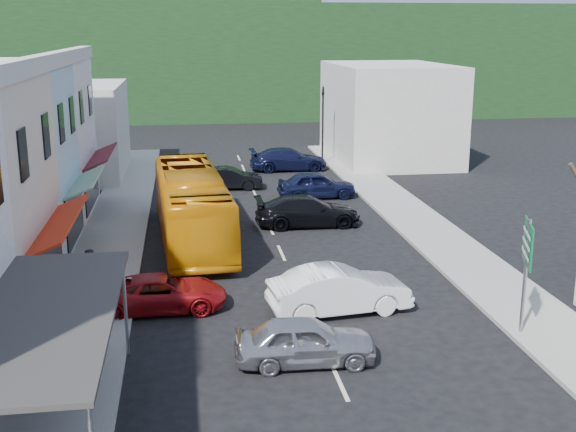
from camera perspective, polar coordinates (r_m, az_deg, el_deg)
The scene contains 17 objects.
ground at distance 24.22m, azimuth 2.06°, elevation -8.63°, with size 120.00×120.00×0.00m, color black.
sidewalk_left at distance 33.44m, azimuth -13.85°, elevation -2.27°, with size 3.00×52.00×0.15m, color gray.
sidewalk_right at distance 35.21m, azimuth 11.22°, elevation -1.27°, with size 3.00×52.00×0.15m, color gray.
distant_block_left at distance 49.95m, azimuth -17.46°, elevation 6.45°, with size 8.00×10.00×6.00m, color #B7B2A8.
distant_block_right at distance 54.35m, azimuth 7.95°, elevation 8.13°, with size 8.00×12.00×7.00m, color #B7B2A8.
hillside at distance 87.05m, azimuth -6.71°, elevation 12.72°, with size 80.00×26.00×14.00m.
bus at distance 33.37m, azimuth -7.62°, elevation 0.63°, with size 2.50×11.60×3.10m, color orange.
car_silver at distance 21.40m, azimuth 1.37°, elevation -9.84°, with size 1.80×4.40×1.40m, color #AAAAAF.
car_white at distance 25.08m, azimuth 4.07°, elevation -6.10°, with size 1.80×4.40×1.40m, color silver.
car_red at distance 25.60m, azimuth -9.93°, elevation -5.85°, with size 1.90×4.60×1.40m, color maroon.
car_black_near at distance 35.80m, azimuth 1.58°, elevation 0.32°, with size 1.84×4.50×1.40m, color black.
car_navy_mid at distance 41.73m, azimuth 2.27°, elevation 2.39°, with size 1.80×4.40×1.40m, color black.
car_black_far at distance 44.14m, azimuth -4.68°, elevation 3.03°, with size 1.80×4.40×1.40m, color black.
car_navy_far at distance 49.86m, azimuth 0.04°, elevation 4.43°, with size 1.84×4.50×1.40m, color black.
pedestrian_left at distance 26.59m, azimuth -15.20°, elevation -4.69°, with size 0.60×0.40×1.70m, color black.
direction_sign at distance 23.92m, azimuth 18.21°, elevation -4.74°, with size 0.74×1.71×3.87m, color #08592A, non-canonical shape.
traffic_signal at distance 51.96m, azimuth 2.76°, elevation 7.14°, with size 0.62×1.14×5.54m, color black, non-canonical shape.
Camera 1 is at (-4.05, -21.87, 9.59)m, focal length 45.00 mm.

